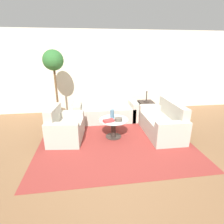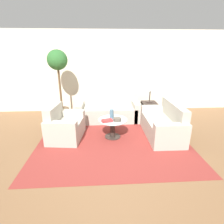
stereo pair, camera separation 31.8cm
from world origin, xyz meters
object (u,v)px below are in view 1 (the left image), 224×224
table_lamp (147,87)px  bowl (118,119)px  armchair (64,129)px  potted_plant (55,74)px  loveseat (163,123)px  vase (112,114)px  sofa_main (106,111)px  book_stack (108,121)px  coffee_table (113,126)px

table_lamp → bowl: bearing=-131.3°
armchair → potted_plant: (-0.31, 1.33, 1.08)m
loveseat → armchair: bearing=-89.8°
loveseat → vase: loveseat is taller
armchair → bowl: bearing=-89.9°
table_lamp → vase: size_ratio=2.68×
table_lamp → armchair: bearing=-155.3°
armchair → bowl: armchair is taller
sofa_main → vase: 1.14m
table_lamp → book_stack: 1.86m
sofa_main → book_stack: size_ratio=6.89×
vase → book_stack: vase is taller
loveseat → potted_plant: bearing=-115.9°
loveseat → potted_plant: (-2.71, 1.35, 1.08)m
sofa_main → coffee_table: bearing=-87.0°
sofa_main → armchair: 1.57m
bowl → armchair: bearing=173.4°
sofa_main → loveseat: size_ratio=1.25×
loveseat → table_lamp: size_ratio=2.55×
armchair → loveseat: 2.41m
armchair → bowl: 1.28m
armchair → vase: armchair is taller
table_lamp → book_stack: size_ratio=2.16×
coffee_table → armchair: bearing=177.7°
sofa_main → vase: size_ratio=8.56×
vase → book_stack: bearing=-118.8°
book_stack → vase: bearing=43.7°
sofa_main → potted_plant: size_ratio=0.91×
armchair → coffee_table: (1.15, -0.05, 0.02)m
potted_plant → bowl: bearing=-43.5°
coffee_table → vase: vase is taller
vase → bowl: (0.12, -0.17, -0.07)m
potted_plant → vase: size_ratio=9.37×
coffee_table → table_lamp: size_ratio=1.18×
coffee_table → sofa_main: bearing=93.0°
bowl → loveseat: bearing=6.3°
coffee_table → book_stack: bearing=-135.3°
loveseat → coffee_table: (-1.25, -0.03, 0.02)m
sofa_main → bowl: bearing=-82.7°
loveseat → vase: size_ratio=6.84×
coffee_table → vase: 0.28m
sofa_main → coffee_table: (0.06, -1.18, 0.02)m
vase → bowl: size_ratio=1.18×
sofa_main → table_lamp: size_ratio=3.19×
armchair → potted_plant: 1.74m
coffee_table → book_stack: size_ratio=2.55×
armchair → potted_plant: size_ratio=0.52×
coffee_table → vase: size_ratio=3.17×
bowl → vase: bearing=124.9°
loveseat → book_stack: size_ratio=5.50×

